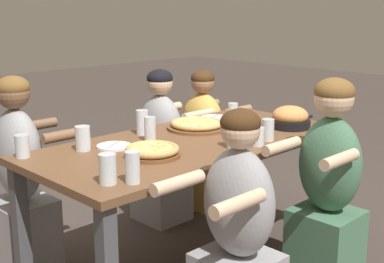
{
  "coord_description": "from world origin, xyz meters",
  "views": [
    {
      "loc": [
        -2.06,
        -2.09,
        1.54
      ],
      "look_at": [
        0.0,
        0.0,
        0.83
      ],
      "focal_mm": 50.0,
      "sensor_mm": 36.0,
      "label": 1
    }
  ],
  "objects_px": {
    "pizza_board_main": "(197,125)",
    "drinking_glass_e": "(108,169)",
    "drinking_glass_g": "(234,135)",
    "empty_plate_a": "(215,118)",
    "empty_plate_b": "(114,146)",
    "diner_near_midright": "(328,191)",
    "drinking_glass_j": "(258,137)",
    "drinking_glass_b": "(83,140)",
    "drinking_glass_i": "(268,131)",
    "drinking_glass_a": "(150,131)",
    "drinking_glass_c": "(142,124)",
    "diner_near_midleft": "(237,242)",
    "drinking_glass_h": "(22,148)",
    "drinking_glass_d": "(233,116)",
    "pizza_board_second": "(152,151)",
    "diner_far_left": "(21,185)",
    "skillet_bowl": "(290,118)",
    "diner_far_right": "(203,145)",
    "diner_far_midright": "(161,153)",
    "drinking_glass_f": "(132,167)"
  },
  "relations": [
    {
      "from": "drinking_glass_e",
      "to": "drinking_glass_g",
      "type": "xyz_separation_m",
      "value": [
        0.83,
        -0.0,
        0.01
      ]
    },
    {
      "from": "drinking_glass_e",
      "to": "drinking_glass_j",
      "type": "distance_m",
      "value": 0.96
    },
    {
      "from": "drinking_glass_g",
      "to": "empty_plate_a",
      "type": "bearing_deg",
      "value": 51.0
    },
    {
      "from": "pizza_board_main",
      "to": "drinking_glass_e",
      "type": "bearing_deg",
      "value": -155.69
    },
    {
      "from": "pizza_board_main",
      "to": "empty_plate_b",
      "type": "xyz_separation_m",
      "value": [
        -0.62,
        0.01,
        -0.02
      ]
    },
    {
      "from": "diner_far_left",
      "to": "drinking_glass_h",
      "type": "bearing_deg",
      "value": -22.47
    },
    {
      "from": "diner_near_midleft",
      "to": "drinking_glass_b",
      "type": "bearing_deg",
      "value": 11.95
    },
    {
      "from": "skillet_bowl",
      "to": "diner_far_right",
      "type": "bearing_deg",
      "value": 82.45
    },
    {
      "from": "pizza_board_second",
      "to": "diner_near_midleft",
      "type": "bearing_deg",
      "value": -88.98
    },
    {
      "from": "drinking_glass_c",
      "to": "drinking_glass_h",
      "type": "distance_m",
      "value": 0.74
    },
    {
      "from": "drinking_glass_b",
      "to": "diner_near_midleft",
      "type": "bearing_deg",
      "value": -78.05
    },
    {
      "from": "drinking_glass_a",
      "to": "drinking_glass_c",
      "type": "height_order",
      "value": "drinking_glass_c"
    },
    {
      "from": "skillet_bowl",
      "to": "diner_near_midright",
      "type": "xyz_separation_m",
      "value": [
        -0.27,
        -0.45,
        -0.29
      ]
    },
    {
      "from": "pizza_board_main",
      "to": "empty_plate_b",
      "type": "relative_size",
      "value": 1.95
    },
    {
      "from": "skillet_bowl",
      "to": "diner_near_midleft",
      "type": "xyz_separation_m",
      "value": [
        -1.02,
        -0.45,
        -0.34
      ]
    },
    {
      "from": "pizza_board_main",
      "to": "drinking_glass_g",
      "type": "height_order",
      "value": "drinking_glass_g"
    },
    {
      "from": "drinking_glass_b",
      "to": "diner_near_midleft",
      "type": "xyz_separation_m",
      "value": [
        0.19,
        -0.91,
        -0.34
      ]
    },
    {
      "from": "pizza_board_main",
      "to": "drinking_glass_d",
      "type": "height_order",
      "value": "drinking_glass_d"
    },
    {
      "from": "drinking_glass_h",
      "to": "empty_plate_a",
      "type": "bearing_deg",
      "value": -2.22
    },
    {
      "from": "pizza_board_main",
      "to": "diner_far_right",
      "type": "height_order",
      "value": "diner_far_right"
    },
    {
      "from": "pizza_board_second",
      "to": "drinking_glass_c",
      "type": "relative_size",
      "value": 1.96
    },
    {
      "from": "empty_plate_b",
      "to": "drinking_glass_i",
      "type": "height_order",
      "value": "drinking_glass_i"
    },
    {
      "from": "pizza_board_main",
      "to": "empty_plate_b",
      "type": "bearing_deg",
      "value": 178.67
    },
    {
      "from": "drinking_glass_i",
      "to": "diner_far_right",
      "type": "distance_m",
      "value": 1.13
    },
    {
      "from": "drinking_glass_f",
      "to": "diner_far_right",
      "type": "xyz_separation_m",
      "value": [
        1.47,
        1.01,
        -0.38
      ]
    },
    {
      "from": "diner_far_right",
      "to": "diner_near_midleft",
      "type": "xyz_separation_m",
      "value": [
        -1.14,
        -1.32,
        0.02
      ]
    },
    {
      "from": "drinking_glass_i",
      "to": "diner_far_left",
      "type": "height_order",
      "value": "diner_far_left"
    },
    {
      "from": "drinking_glass_i",
      "to": "drinking_glass_j",
      "type": "relative_size",
      "value": 1.21
    },
    {
      "from": "pizza_board_second",
      "to": "diner_far_midright",
      "type": "relative_size",
      "value": 0.26
    },
    {
      "from": "diner_near_midright",
      "to": "pizza_board_second",
      "type": "bearing_deg",
      "value": 53.38
    },
    {
      "from": "drinking_glass_b",
      "to": "drinking_glass_i",
      "type": "height_order",
      "value": "drinking_glass_b"
    },
    {
      "from": "diner_near_midright",
      "to": "drinking_glass_j",
      "type": "bearing_deg",
      "value": 33.45
    },
    {
      "from": "empty_plate_a",
      "to": "drinking_glass_h",
      "type": "distance_m",
      "value": 1.36
    },
    {
      "from": "pizza_board_main",
      "to": "skillet_bowl",
      "type": "relative_size",
      "value": 1.01
    },
    {
      "from": "drinking_glass_d",
      "to": "diner_near_midleft",
      "type": "relative_size",
      "value": 0.13
    },
    {
      "from": "drinking_glass_d",
      "to": "diner_near_midright",
      "type": "height_order",
      "value": "diner_near_midright"
    },
    {
      "from": "empty_plate_a",
      "to": "diner_far_midright",
      "type": "relative_size",
      "value": 0.18
    },
    {
      "from": "pizza_board_second",
      "to": "drinking_glass_d",
      "type": "height_order",
      "value": "drinking_glass_d"
    },
    {
      "from": "drinking_glass_i",
      "to": "diner_near_midright",
      "type": "distance_m",
      "value": 0.47
    },
    {
      "from": "diner_far_right",
      "to": "drinking_glass_j",
      "type": "bearing_deg",
      "value": -31.01
    },
    {
      "from": "skillet_bowl",
      "to": "drinking_glass_e",
      "type": "distance_m",
      "value": 1.44
    },
    {
      "from": "drinking_glass_a",
      "to": "drinking_glass_b",
      "type": "distance_m",
      "value": 0.39
    },
    {
      "from": "drinking_glass_a",
      "to": "skillet_bowl",
      "type": "bearing_deg",
      "value": -22.71
    },
    {
      "from": "skillet_bowl",
      "to": "diner_far_right",
      "type": "xyz_separation_m",
      "value": [
        0.12,
        0.87,
        -0.36
      ]
    },
    {
      "from": "drinking_glass_h",
      "to": "diner_far_midright",
      "type": "distance_m",
      "value": 1.28
    },
    {
      "from": "skillet_bowl",
      "to": "drinking_glass_e",
      "type": "relative_size",
      "value": 2.74
    },
    {
      "from": "diner_near_midright",
      "to": "empty_plate_a",
      "type": "bearing_deg",
      "value": -7.61
    },
    {
      "from": "drinking_glass_j",
      "to": "diner_near_midleft",
      "type": "bearing_deg",
      "value": -148.96
    },
    {
      "from": "pizza_board_main",
      "to": "drinking_glass_c",
      "type": "height_order",
      "value": "drinking_glass_c"
    },
    {
      "from": "drinking_glass_g",
      "to": "diner_far_left",
      "type": "distance_m",
      "value": 1.26
    }
  ]
}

